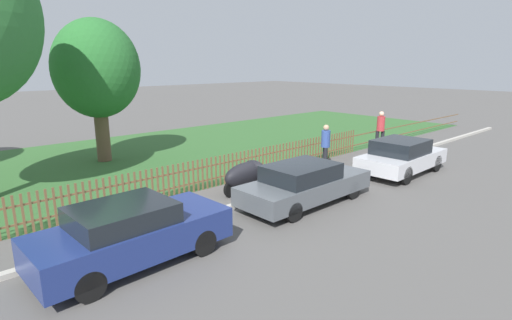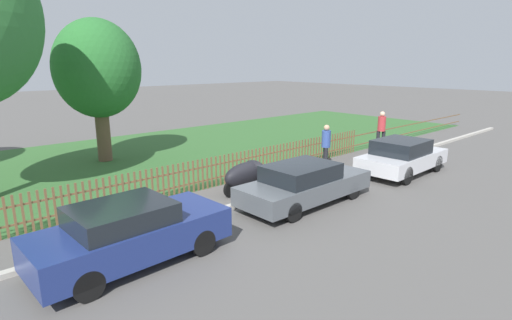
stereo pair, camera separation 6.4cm
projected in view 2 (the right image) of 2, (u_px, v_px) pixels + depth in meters
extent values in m
plane|color=#565451|center=(277.00, 196.00, 12.89)|extent=(120.00, 120.00, 0.00)
cube|color=#B2ADA3|center=(275.00, 193.00, 12.95)|extent=(39.55, 0.20, 0.12)
cube|color=#33602D|center=(156.00, 155.00, 18.67)|extent=(39.55, 11.72, 0.01)
cube|color=brown|center=(234.00, 174.00, 14.39)|extent=(39.55, 0.03, 0.05)
cube|color=brown|center=(234.00, 161.00, 14.28)|extent=(39.55, 0.03, 0.05)
cube|color=brown|center=(6.00, 218.00, 9.66)|extent=(0.06, 0.03, 1.07)
cube|color=brown|center=(15.00, 216.00, 9.78)|extent=(0.06, 0.03, 1.07)
cube|color=brown|center=(23.00, 214.00, 9.90)|extent=(0.06, 0.03, 1.07)
cube|color=brown|center=(31.00, 212.00, 10.02)|extent=(0.06, 0.03, 1.07)
cube|color=brown|center=(39.00, 210.00, 10.14)|extent=(0.06, 0.03, 1.07)
cube|color=brown|center=(47.00, 209.00, 10.26)|extent=(0.06, 0.03, 1.07)
cube|color=brown|center=(55.00, 207.00, 10.38)|extent=(0.06, 0.03, 1.07)
cube|color=brown|center=(63.00, 205.00, 10.50)|extent=(0.06, 0.03, 1.07)
cube|color=brown|center=(70.00, 204.00, 10.63)|extent=(0.06, 0.03, 1.07)
cube|color=brown|center=(77.00, 202.00, 10.75)|extent=(0.06, 0.03, 1.07)
cube|color=brown|center=(84.00, 200.00, 10.87)|extent=(0.06, 0.03, 1.07)
cube|color=brown|center=(91.00, 199.00, 10.99)|extent=(0.06, 0.03, 1.07)
cube|color=brown|center=(98.00, 197.00, 11.11)|extent=(0.06, 0.03, 1.07)
cube|color=brown|center=(104.00, 196.00, 11.23)|extent=(0.06, 0.03, 1.07)
cube|color=brown|center=(111.00, 195.00, 11.35)|extent=(0.06, 0.03, 1.07)
cube|color=brown|center=(117.00, 193.00, 11.47)|extent=(0.06, 0.03, 1.07)
cube|color=brown|center=(123.00, 192.00, 11.59)|extent=(0.06, 0.03, 1.07)
cube|color=brown|center=(129.00, 191.00, 11.72)|extent=(0.06, 0.03, 1.07)
cube|color=brown|center=(135.00, 189.00, 11.84)|extent=(0.06, 0.03, 1.07)
cube|color=brown|center=(141.00, 188.00, 11.96)|extent=(0.06, 0.03, 1.07)
cube|color=brown|center=(147.00, 187.00, 12.08)|extent=(0.06, 0.03, 1.07)
cube|color=brown|center=(152.00, 185.00, 12.20)|extent=(0.06, 0.03, 1.07)
cube|color=brown|center=(158.00, 184.00, 12.32)|extent=(0.06, 0.03, 1.07)
cube|color=brown|center=(163.00, 183.00, 12.44)|extent=(0.06, 0.03, 1.07)
cube|color=brown|center=(169.00, 182.00, 12.56)|extent=(0.06, 0.03, 1.07)
cube|color=brown|center=(174.00, 181.00, 12.68)|extent=(0.06, 0.03, 1.07)
cube|color=brown|center=(179.00, 180.00, 12.80)|extent=(0.06, 0.03, 1.07)
cube|color=brown|center=(184.00, 179.00, 12.93)|extent=(0.06, 0.03, 1.07)
cube|color=brown|center=(189.00, 177.00, 13.05)|extent=(0.06, 0.03, 1.07)
cube|color=brown|center=(193.00, 176.00, 13.17)|extent=(0.06, 0.03, 1.07)
cube|color=brown|center=(198.00, 175.00, 13.29)|extent=(0.06, 0.03, 1.07)
cube|color=brown|center=(203.00, 174.00, 13.41)|extent=(0.06, 0.03, 1.07)
cube|color=brown|center=(207.00, 173.00, 13.53)|extent=(0.06, 0.03, 1.07)
cube|color=brown|center=(212.00, 172.00, 13.65)|extent=(0.06, 0.03, 1.07)
cube|color=brown|center=(216.00, 171.00, 13.77)|extent=(0.06, 0.03, 1.07)
cube|color=brown|center=(220.00, 170.00, 13.89)|extent=(0.06, 0.03, 1.07)
cube|color=brown|center=(225.00, 170.00, 14.01)|extent=(0.06, 0.03, 1.07)
cube|color=brown|center=(229.00, 169.00, 14.14)|extent=(0.06, 0.03, 1.07)
cube|color=brown|center=(233.00, 168.00, 14.26)|extent=(0.06, 0.03, 1.07)
cube|color=brown|center=(237.00, 167.00, 14.38)|extent=(0.06, 0.03, 1.07)
cube|color=brown|center=(241.00, 166.00, 14.50)|extent=(0.06, 0.03, 1.07)
cube|color=brown|center=(245.00, 165.00, 14.62)|extent=(0.06, 0.03, 1.07)
cube|color=brown|center=(248.00, 164.00, 14.74)|extent=(0.06, 0.03, 1.07)
cube|color=brown|center=(252.00, 163.00, 14.86)|extent=(0.06, 0.03, 1.07)
cube|color=brown|center=(256.00, 163.00, 14.98)|extent=(0.06, 0.03, 1.07)
cube|color=brown|center=(260.00, 162.00, 15.10)|extent=(0.06, 0.03, 1.07)
cube|color=brown|center=(263.00, 161.00, 15.22)|extent=(0.06, 0.03, 1.07)
cube|color=brown|center=(267.00, 160.00, 15.35)|extent=(0.06, 0.03, 1.07)
cube|color=brown|center=(270.00, 160.00, 15.47)|extent=(0.06, 0.03, 1.07)
cube|color=brown|center=(274.00, 159.00, 15.59)|extent=(0.06, 0.03, 1.07)
cube|color=brown|center=(277.00, 158.00, 15.71)|extent=(0.06, 0.03, 1.07)
cube|color=brown|center=(280.00, 157.00, 15.83)|extent=(0.06, 0.03, 1.07)
cube|color=brown|center=(283.00, 157.00, 15.95)|extent=(0.06, 0.03, 1.07)
cube|color=brown|center=(287.00, 156.00, 16.07)|extent=(0.06, 0.03, 1.07)
cube|color=brown|center=(290.00, 155.00, 16.19)|extent=(0.06, 0.03, 1.07)
cube|color=brown|center=(293.00, 155.00, 16.31)|extent=(0.06, 0.03, 1.07)
cube|color=brown|center=(296.00, 154.00, 16.43)|extent=(0.06, 0.03, 1.07)
cube|color=brown|center=(299.00, 153.00, 16.56)|extent=(0.06, 0.03, 1.07)
cube|color=brown|center=(302.00, 153.00, 16.68)|extent=(0.06, 0.03, 1.07)
cube|color=brown|center=(305.00, 152.00, 16.80)|extent=(0.06, 0.03, 1.07)
cube|color=brown|center=(308.00, 151.00, 16.92)|extent=(0.06, 0.03, 1.07)
cube|color=brown|center=(311.00, 151.00, 17.04)|extent=(0.06, 0.03, 1.07)
cube|color=brown|center=(314.00, 150.00, 17.16)|extent=(0.06, 0.03, 1.07)
cube|color=brown|center=(316.00, 149.00, 17.28)|extent=(0.06, 0.03, 1.07)
cube|color=brown|center=(319.00, 149.00, 17.40)|extent=(0.06, 0.03, 1.07)
cube|color=brown|center=(322.00, 148.00, 17.52)|extent=(0.06, 0.03, 1.07)
cube|color=brown|center=(324.00, 148.00, 17.64)|extent=(0.06, 0.03, 1.07)
cube|color=brown|center=(327.00, 147.00, 17.77)|extent=(0.06, 0.03, 1.07)
cube|color=brown|center=(330.00, 146.00, 17.89)|extent=(0.06, 0.03, 1.07)
cube|color=brown|center=(332.00, 146.00, 18.01)|extent=(0.06, 0.03, 1.07)
cube|color=brown|center=(335.00, 145.00, 18.13)|extent=(0.06, 0.03, 1.07)
cube|color=brown|center=(337.00, 145.00, 18.25)|extent=(0.06, 0.03, 1.07)
cube|color=brown|center=(340.00, 144.00, 18.37)|extent=(0.06, 0.03, 1.07)
cube|color=brown|center=(342.00, 144.00, 18.49)|extent=(0.06, 0.03, 1.07)
cube|color=brown|center=(344.00, 143.00, 18.61)|extent=(0.06, 0.03, 1.07)
cube|color=brown|center=(347.00, 143.00, 18.73)|extent=(0.06, 0.03, 1.07)
cube|color=brown|center=(349.00, 142.00, 18.85)|extent=(0.06, 0.03, 1.07)
cube|color=brown|center=(351.00, 142.00, 18.98)|extent=(0.06, 0.03, 1.07)
cube|color=brown|center=(354.00, 141.00, 19.10)|extent=(0.06, 0.03, 1.07)
cube|color=navy|center=(132.00, 236.00, 8.48)|extent=(4.17, 1.84, 0.68)
cube|color=black|center=(121.00, 215.00, 8.21)|extent=(2.02, 1.60, 0.42)
cylinder|color=black|center=(165.00, 223.00, 9.96)|extent=(0.60, 0.16, 0.60)
cylinder|color=black|center=(203.00, 243.00, 8.86)|extent=(0.60, 0.16, 0.60)
cylinder|color=black|center=(58.00, 256.00, 8.24)|extent=(0.60, 0.16, 0.60)
cylinder|color=black|center=(88.00, 286.00, 7.14)|extent=(0.60, 0.16, 0.60)
cube|color=#51565B|center=(305.00, 187.00, 12.14)|extent=(4.50, 1.72, 0.54)
cube|color=black|center=(301.00, 172.00, 11.87)|extent=(2.16, 1.54, 0.48)
cylinder|color=black|center=(315.00, 180.00, 13.66)|extent=(0.56, 0.14, 0.56)
cylinder|color=black|center=(353.00, 190.00, 12.55)|extent=(0.56, 0.14, 0.56)
cylinder|color=black|center=(255.00, 198.00, 11.84)|extent=(0.56, 0.14, 0.56)
cylinder|color=black|center=(293.00, 212.00, 10.72)|extent=(0.56, 0.14, 0.56)
cube|color=silver|center=(402.00, 160.00, 15.38)|extent=(4.12, 1.89, 0.54)
cube|color=black|center=(401.00, 147.00, 15.11)|extent=(2.00, 1.66, 0.53)
cylinder|color=black|center=(398.00, 157.00, 16.86)|extent=(0.66, 0.16, 0.66)
cylinder|color=black|center=(437.00, 164.00, 15.69)|extent=(0.66, 0.16, 0.66)
cylinder|color=black|center=(365.00, 167.00, 15.17)|extent=(0.66, 0.16, 0.66)
cylinder|color=black|center=(407.00, 176.00, 14.00)|extent=(0.66, 0.16, 0.66)
cylinder|color=black|center=(259.00, 181.00, 13.62)|extent=(0.54, 0.12, 0.54)
cylinder|color=black|center=(231.00, 189.00, 12.73)|extent=(0.54, 0.12, 0.54)
ellipsoid|color=black|center=(246.00, 175.00, 13.10)|extent=(1.74, 0.73, 0.82)
ellipsoid|color=black|center=(254.00, 166.00, 13.32)|extent=(0.43, 0.84, 0.38)
cylinder|color=brown|center=(103.00, 129.00, 17.24)|extent=(0.59, 0.59, 2.83)
ellipsoid|color=#286B2D|center=(97.00, 69.00, 16.64)|extent=(3.55, 3.55, 4.08)
cylinder|color=black|center=(325.00, 157.00, 16.42)|extent=(0.16, 0.16, 0.86)
cylinder|color=black|center=(326.00, 158.00, 16.18)|extent=(0.16, 0.16, 0.86)
cylinder|color=#334C93|center=(326.00, 139.00, 16.12)|extent=(0.51, 0.51, 0.68)
sphere|color=tan|center=(327.00, 128.00, 16.01)|extent=(0.23, 0.23, 0.23)
cylinder|color=black|center=(378.00, 140.00, 19.83)|extent=(0.17, 0.17, 0.91)
cylinder|color=black|center=(383.00, 140.00, 19.82)|extent=(0.17, 0.17, 0.91)
cylinder|color=#B73338|center=(382.00, 124.00, 19.63)|extent=(0.54, 0.54, 0.72)
sphere|color=beige|center=(382.00, 114.00, 19.52)|extent=(0.25, 0.25, 0.25)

